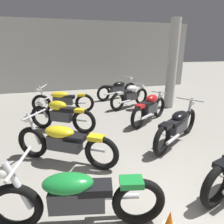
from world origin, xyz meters
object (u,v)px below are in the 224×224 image
(motorcycle_left_row_1, at_px, (64,142))
(motorcycle_right_row_2, at_px, (150,108))
(support_pillar, at_px, (172,65))
(motorcycle_right_row_3, at_px, (130,96))
(motorcycle_left_row_2, at_px, (61,115))
(motorcycle_left_row_3, at_px, (63,100))
(motorcycle_left_row_0, at_px, (76,197))
(motorcycle_right_row_1, at_px, (178,125))
(motorcycle_right_row_4, at_px, (118,89))

(motorcycle_left_row_1, height_order, motorcycle_right_row_2, motorcycle_left_row_1)
(support_pillar, distance_m, motorcycle_right_row_3, 1.89)
(support_pillar, relative_size, motorcycle_right_row_3, 1.74)
(motorcycle_left_row_1, distance_m, motorcycle_left_row_2, 1.66)
(motorcycle_left_row_1, bearing_deg, motorcycle_left_row_3, 88.93)
(motorcycle_left_row_2, bearing_deg, support_pillar, 17.51)
(motorcycle_left_row_3, bearing_deg, motorcycle_right_row_3, 0.40)
(motorcycle_left_row_0, distance_m, motorcycle_left_row_1, 1.53)
(motorcycle_right_row_2, distance_m, motorcycle_right_row_3, 1.68)
(motorcycle_right_row_1, relative_size, motorcycle_right_row_3, 1.02)
(motorcycle_left_row_0, xyz_separation_m, motorcycle_right_row_3, (2.50, 4.85, 0.01))
(motorcycle_left_row_3, relative_size, motorcycle_right_row_1, 1.15)
(motorcycle_right_row_4, bearing_deg, support_pillar, -50.52)
(support_pillar, height_order, motorcycle_right_row_4, support_pillar)
(motorcycle_left_row_3, xyz_separation_m, motorcycle_right_row_4, (2.47, 1.49, 0.00))
(motorcycle_left_row_3, bearing_deg, support_pillar, -5.11)
(support_pillar, distance_m, motorcycle_right_row_1, 3.31)
(support_pillar, relative_size, motorcycle_right_row_4, 1.54)
(motorcycle_left_row_2, height_order, motorcycle_right_row_1, motorcycle_right_row_1)
(motorcycle_right_row_2, bearing_deg, motorcycle_left_row_2, 179.60)
(motorcycle_left_row_2, xyz_separation_m, motorcycle_right_row_2, (2.62, -0.02, 0.00))
(motorcycle_left_row_1, height_order, motorcycle_right_row_3, motorcycle_left_row_1)
(support_pillar, xyz_separation_m, motorcycle_right_row_1, (-1.43, -2.75, -1.15))
(motorcycle_left_row_2, bearing_deg, motorcycle_left_row_0, -88.12)
(motorcycle_left_row_2, height_order, motorcycle_right_row_2, same)
(support_pillar, height_order, motorcycle_left_row_2, support_pillar)
(motorcycle_left_row_2, xyz_separation_m, motorcycle_right_row_1, (2.63, -1.47, -0.01))
(motorcycle_left_row_3, height_order, motorcycle_right_row_4, same)
(motorcycle_left_row_2, bearing_deg, motorcycle_right_row_2, -0.40)
(motorcycle_left_row_2, bearing_deg, motorcycle_left_row_3, 87.33)
(motorcycle_right_row_3, bearing_deg, motorcycle_right_row_2, -89.65)
(motorcycle_right_row_3, bearing_deg, motorcycle_left_row_0, -117.29)
(support_pillar, bearing_deg, motorcycle_left_row_3, 174.89)
(motorcycle_left_row_3, bearing_deg, motorcycle_left_row_0, -89.67)
(motorcycle_left_row_2, relative_size, motorcycle_right_row_4, 0.84)
(motorcycle_right_row_1, bearing_deg, motorcycle_left_row_0, -145.76)
(motorcycle_left_row_1, xyz_separation_m, motorcycle_right_row_1, (2.62, 0.19, 0.00))
(support_pillar, distance_m, motorcycle_left_row_2, 4.41)
(motorcycle_left_row_0, height_order, motorcycle_left_row_1, same)
(motorcycle_left_row_2, relative_size, motorcycle_right_row_2, 1.03)
(motorcycle_left_row_1, xyz_separation_m, motorcycle_right_row_4, (2.53, 4.79, 0.00))
(motorcycle_left_row_1, relative_size, motorcycle_right_row_4, 0.92)
(motorcycle_left_row_1, bearing_deg, motorcycle_left_row_0, -86.65)
(motorcycle_right_row_2, height_order, motorcycle_right_row_4, motorcycle_right_row_4)
(motorcycle_right_row_1, distance_m, motorcycle_right_row_3, 3.13)
(motorcycle_right_row_2, height_order, motorcycle_right_row_3, same)
(motorcycle_right_row_1, xyz_separation_m, motorcycle_right_row_4, (-0.09, 4.60, 0.00))
(motorcycle_right_row_1, distance_m, motorcycle_right_row_4, 4.60)
(support_pillar, xyz_separation_m, motorcycle_right_row_4, (-1.52, 1.84, -1.15))
(motorcycle_left_row_3, distance_m, motorcycle_right_row_1, 4.03)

